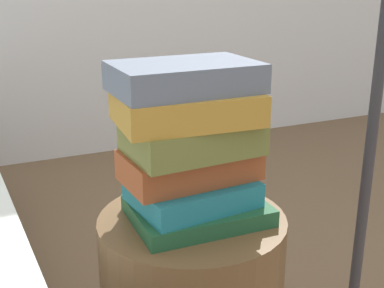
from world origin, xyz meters
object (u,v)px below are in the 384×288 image
Objects in this scene: book_teal at (191,191)px; book_rust at (189,165)px; book_ochre at (186,107)px; book_slate at (185,77)px; book_olive at (192,137)px; book_forest at (197,210)px.

book_rust is (-0.00, 0.01, 0.06)m from book_teal.
book_ochre reaches higher than book_rust.
book_slate reaches higher than book_ochre.
book_olive is (0.00, -0.00, 0.12)m from book_teal.
book_slate is at bearing 144.68° from book_forest.
book_olive is 0.12m from book_slate.
book_teal is 0.87× the size of book_rust.
book_teal is 0.18m from book_ochre.
book_teal is at bearing -90.11° from book_rust.
book_ochre reaches higher than book_olive.
book_rust reaches higher than book_teal.
book_olive is 0.06m from book_ochre.
book_olive is 0.92× the size of book_slate.
book_rust is 0.18m from book_slate.
book_forest is 1.01× the size of book_ochre.
book_teal is 0.93× the size of book_olive.
book_forest is at bearing -27.04° from book_olive.
book_olive is at bearing -20.28° from book_ochre.
book_ochre is (-0.01, -0.00, 0.18)m from book_teal.
book_slate reaches higher than book_rust.
book_olive is at bearing -87.01° from book_teal.
book_slate reaches higher than book_teal.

